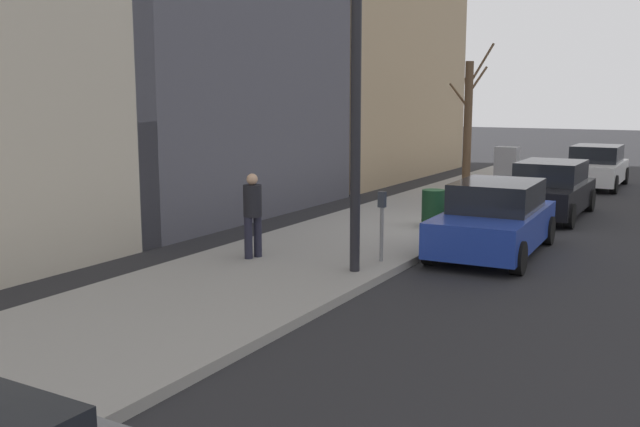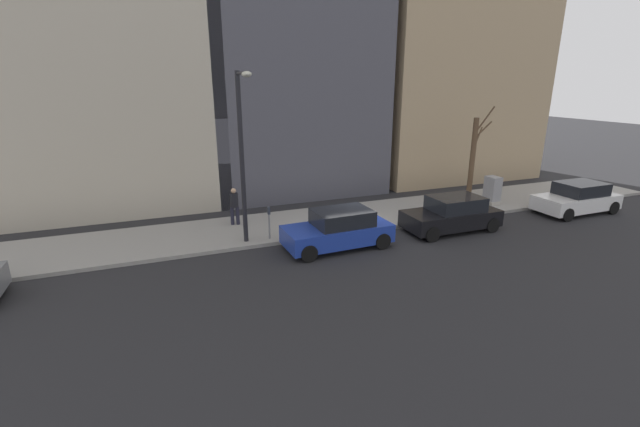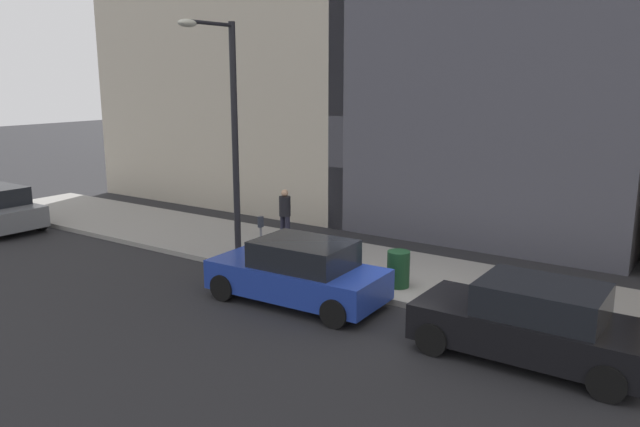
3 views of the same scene
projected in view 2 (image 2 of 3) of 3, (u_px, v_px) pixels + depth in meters
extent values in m
plane|color=#232326|center=(363.00, 233.00, 18.41)|extent=(120.00, 120.00, 0.00)
cube|color=gray|center=(343.00, 218.00, 20.17)|extent=(4.00, 36.00, 0.15)
cube|color=white|center=(576.00, 202.00, 21.13)|extent=(1.83, 4.21, 0.70)
cube|color=black|center=(581.00, 189.00, 21.00)|extent=(1.61, 2.21, 0.60)
cylinder|color=black|center=(567.00, 215.00, 19.90)|extent=(0.22, 0.64, 0.64)
cylinder|color=black|center=(537.00, 205.00, 21.41)|extent=(0.22, 0.64, 0.64)
cylinder|color=black|center=(613.00, 208.00, 20.99)|extent=(0.22, 0.64, 0.64)
cylinder|color=black|center=(581.00, 199.00, 22.50)|extent=(0.22, 0.64, 0.64)
cube|color=black|center=(451.00, 218.00, 18.61)|extent=(1.81, 4.20, 0.70)
cube|color=black|center=(456.00, 203.00, 18.49)|extent=(1.60, 2.20, 0.60)
cylinder|color=black|center=(432.00, 234.00, 17.39)|extent=(0.22, 0.64, 0.64)
cylinder|color=black|center=(409.00, 222.00, 18.90)|extent=(0.22, 0.64, 0.64)
cylinder|color=black|center=(492.00, 225.00, 18.48)|extent=(0.22, 0.64, 0.64)
cylinder|color=black|center=(466.00, 214.00, 19.99)|extent=(0.22, 0.64, 0.64)
cube|color=#1E389E|center=(337.00, 234.00, 16.73)|extent=(1.96, 4.27, 0.70)
cube|color=black|center=(342.00, 217.00, 16.61)|extent=(1.68, 2.26, 0.60)
cylinder|color=black|center=(309.00, 253.00, 15.47)|extent=(0.24, 0.65, 0.64)
cylinder|color=black|center=(293.00, 238.00, 16.96)|extent=(0.24, 0.65, 0.64)
cylinder|color=black|center=(382.00, 241.00, 16.65)|extent=(0.24, 0.65, 0.64)
cylinder|color=black|center=(361.00, 228.00, 18.14)|extent=(0.24, 0.65, 0.64)
cylinder|color=slate|center=(269.00, 227.00, 17.23)|extent=(0.07, 0.07, 1.05)
cube|color=#2D333D|center=(269.00, 211.00, 17.02)|extent=(0.14, 0.10, 0.30)
cube|color=#A8A399|center=(491.00, 202.00, 22.32)|extent=(0.83, 0.61, 0.18)
cube|color=#939399|center=(492.00, 188.00, 22.11)|extent=(0.75, 0.55, 1.25)
cylinder|color=black|center=(242.00, 161.00, 16.17)|extent=(0.18, 0.18, 6.50)
cylinder|color=black|center=(242.00, 73.00, 14.52)|extent=(1.60, 0.10, 0.10)
ellipsoid|color=beige|center=(247.00, 74.00, 13.83)|extent=(0.56, 0.32, 0.20)
cylinder|color=brown|center=(472.00, 159.00, 22.73)|extent=(0.28, 0.28, 4.31)
cylinder|color=brown|center=(478.00, 139.00, 22.73)|extent=(0.44, 0.82, 1.19)
cylinder|color=brown|center=(473.00, 138.00, 22.98)|extent=(0.95, 0.84, 0.83)
cylinder|color=brown|center=(483.00, 130.00, 22.19)|extent=(0.46, 0.72, 0.94)
cylinder|color=brown|center=(485.00, 120.00, 21.90)|extent=(0.73, 0.56, 1.43)
cylinder|color=#14381E|center=(354.00, 214.00, 19.03)|extent=(0.56, 0.56, 0.90)
cylinder|color=#1E1E2D|center=(238.00, 216.00, 19.00)|extent=(0.16, 0.16, 0.82)
cylinder|color=#1E1E2D|center=(232.00, 216.00, 18.97)|extent=(0.16, 0.16, 0.82)
cylinder|color=black|center=(234.00, 200.00, 18.77)|extent=(0.36, 0.36, 0.62)
sphere|color=tan|center=(233.00, 191.00, 18.65)|extent=(0.22, 0.22, 0.22)
cube|color=#4C4C56|center=(282.00, 49.00, 25.07)|extent=(9.65, 9.65, 16.13)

